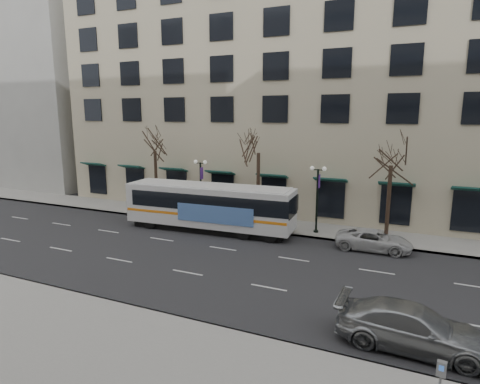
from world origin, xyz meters
The scene contains 13 objects.
ground centered at (0.00, 0.00, 0.00)m, with size 160.00×160.00×0.00m, color black.
sidewalk_far centered at (5.00, 9.00, 0.07)m, with size 80.00×4.00×0.15m, color gray.
building_hotel centered at (-2.00, 21.00, 12.00)m, with size 40.00×20.00×24.00m, color #BCAE8F.
building_far_upblock centered at (-38.00, 21.00, 14.00)m, with size 28.00×20.00×28.00m, color #999993.
tree_far_left centered at (-10.00, 8.80, 6.70)m, with size 3.60×3.60×8.34m.
tree_far_mid centered at (0.00, 8.80, 6.91)m, with size 3.60×3.60×8.55m.
tree_far_right centered at (10.00, 8.80, 6.42)m, with size 3.60×3.60×8.06m.
lamp_post_left centered at (-4.99, 8.20, 2.94)m, with size 1.22×0.45×5.21m.
lamp_post_right centered at (5.01, 8.20, 2.94)m, with size 1.22×0.45×5.21m.
city_bus centered at (-2.82, 5.80, 1.98)m, with size 13.53×3.65×3.63m.
silver_car centered at (12.02, -5.21, 0.85)m, with size 2.39×5.87×1.70m, color #999DA0.
white_pickup centered at (9.41, 6.20, 0.69)m, with size 2.28×4.94×1.37m, color #B8B8B8.
pay_station centered at (12.87, -8.22, 1.10)m, with size 0.31×0.22×1.32m.
Camera 1 is at (11.67, -21.03, 9.06)m, focal length 30.00 mm.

